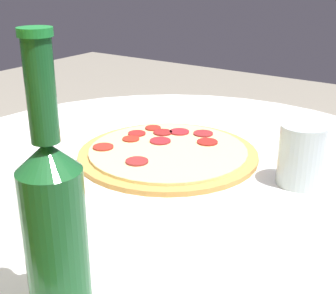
{
  "coord_description": "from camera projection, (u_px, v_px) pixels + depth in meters",
  "views": [
    {
      "loc": [
        -0.46,
        0.68,
        1.1
      ],
      "look_at": [
        0.03,
        -0.04,
        0.77
      ],
      "focal_mm": 50.0,
      "sensor_mm": 36.0,
      "label": 1
    }
  ],
  "objects": [
    {
      "name": "pizza",
      "position": [
        168.0,
        152.0,
        0.94
      ],
      "size": [
        0.36,
        0.36,
        0.02
      ],
      "color": "#C68E47",
      "rests_on": "table"
    },
    {
      "name": "beer_bottle",
      "position": [
        54.0,
        221.0,
        0.48
      ],
      "size": [
        0.07,
        0.07,
        0.31
      ],
      "color": "#195628",
      "rests_on": "table"
    },
    {
      "name": "table",
      "position": [
        172.0,
        239.0,
        0.95
      ],
      "size": [
        1.06,
        1.06,
        0.75
      ],
      "color": "white",
      "rests_on": "ground_plane"
    },
    {
      "name": "drinking_glass",
      "position": [
        301.0,
        155.0,
        0.8
      ],
      "size": [
        0.08,
        0.08,
        0.11
      ],
      "color": "silver",
      "rests_on": "table"
    }
  ]
}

